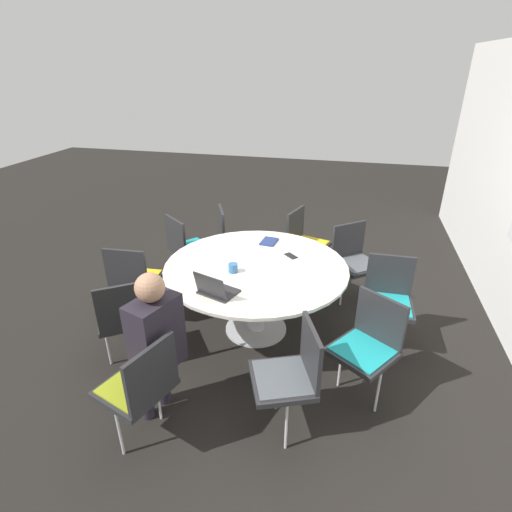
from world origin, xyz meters
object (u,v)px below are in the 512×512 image
Objects in this scene: person_0 at (155,337)px; coffee_cup at (233,268)px; chair_9 at (124,314)px; chair_1 at (292,371)px; chair_4 at (354,257)px; chair_0 at (141,383)px; chair_5 at (304,239)px; chair_2 at (368,341)px; chair_3 at (388,295)px; chair_7 at (186,244)px; cell_phone at (291,256)px; laptop at (215,289)px; chair_6 at (233,235)px; chair_8 at (134,276)px; spiral_notebook at (269,242)px.

person_0 is 1.07m from coffee_cup.
chair_1 is at bearing -48.46° from chair_9.
chair_4 is 2.46m from chair_9.
chair_4 is 0.72× the size of person_0.
chair_0 and chair_5 have the same top height.
chair_2 is 0.75m from chair_3.
chair_3 is 1.00× the size of chair_7.
chair_7 reaches higher than cell_phone.
chair_5 is 2.43× the size of laptop.
coffee_cup is at bearing 14.47° from chair_1.
chair_9 is 0.72m from person_0.
chair_4 reaches higher than coffee_cup.
person_0 is at bearing -35.24° from chair_7.
chair_7 is (0.13, -1.92, 0.00)m from chair_4.
chair_6 is 0.59m from chair_7.
chair_8 is 1.43m from spiral_notebook.
chair_8 is at bearing 77.24° from chair_9.
chair_4 and chair_9 have the same top height.
laptop is at bearing 32.19° from chair_2.
coffee_cup is (-0.48, -1.22, 0.24)m from chair_2.
chair_0 is at bearing -11.32° from coffee_cup.
chair_1 is at bearing -11.79° from chair_7.
laptop is (0.45, 1.02, 0.25)m from chair_8.
chair_7 is 2.01m from person_0.
chair_6 and chair_8 have the same top height.
laptop reaches higher than chair_5.
chair_1 is 1.00× the size of chair_8.
chair_1 and chair_2 have the same top height.
chair_1 is 1.19m from coffee_cup.
chair_8 is at bearing 4.66° from chair_3.
chair_2 is at bearing 4.58° from chair_7.
chair_4 is at bearing -67.43° from chair_3.
chair_3 is at bearing 100.10° from coffee_cup.
chair_3 is 3.89× the size of spiral_notebook.
chair_3 is at bearing 68.66° from spiral_notebook.
chair_8 is at bearing -31.19° from chair_5.
chair_4 is 0.86m from cell_phone.
laptop is at bearing -22.18° from chair_9.
chair_2 is 1.00× the size of chair_4.
chair_3 is at bearing -52.67° from chair_1.
spiral_notebook is at bearing 166.03° from coffee_cup.
laptop is (1.68, 0.36, 0.25)m from chair_6.
chair_3 is 1.00× the size of chair_9.
laptop is at bearing -27.06° from chair_8.
chair_5 is 0.73m from spiral_notebook.
chair_5 is 3.89× the size of spiral_notebook.
chair_4 is 1.00× the size of chair_7.
chair_1 is 0.98m from person_0.
chair_6 is 10.16× the size of coffee_cup.
coffee_cup is at bearing 13.63° from chair_2.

